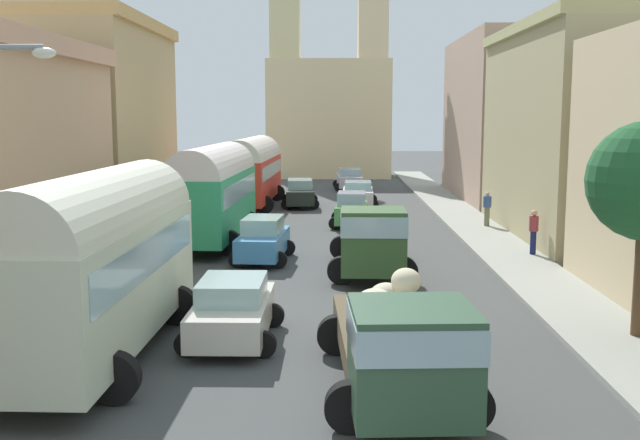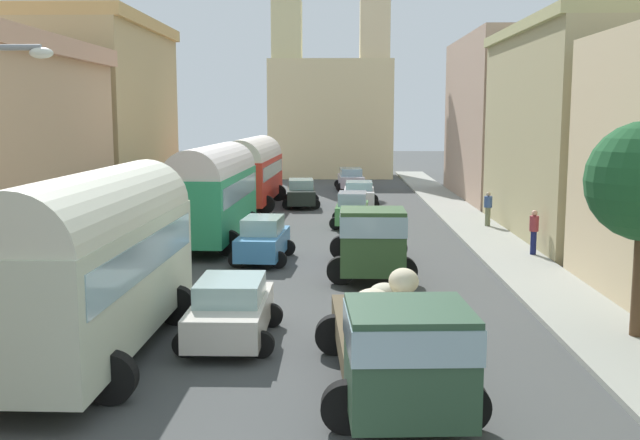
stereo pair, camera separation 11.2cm
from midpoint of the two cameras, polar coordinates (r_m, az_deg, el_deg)
The scene contains 20 objects.
ground_plane at distance 35.06m, azimuth 0.38°, elevation -0.82°, with size 154.00×154.00×0.00m, color #444646.
sidewalk_left at distance 35.92m, azimuth -11.27°, elevation -0.65°, with size 2.50×70.00×0.14m, color #A5918B.
sidewalk_right at distance 35.67m, azimuth 12.10°, elevation -0.73°, with size 2.50×70.00×0.14m, color #96988F.
building_left_2 at distance 38.61m, azimuth -15.97°, elevation 7.19°, with size 5.13×11.75×10.01m.
building_right_2 at distance 34.87m, azimuth 18.02°, elevation 6.48°, with size 4.44×13.68×9.33m.
building_right_3 at distance 49.24m, azimuth 13.33°, elevation 7.52°, with size 4.39×14.60×10.26m.
distant_church at distance 65.30m, azimuth 0.87°, elevation 8.57°, with size 10.53×6.33×17.30m.
parked_bus_0 at distance 17.22m, azimuth -16.46°, elevation -2.55°, with size 3.28×8.71×4.20m.
parked_bus_1 at distance 31.66m, azimuth -8.02°, elevation 2.36°, with size 3.36×9.03×4.14m.
parked_bus_2 at distance 44.16m, azimuth -5.09°, elevation 3.93°, with size 3.51×10.00×4.08m.
cargo_truck_0 at distance 14.28m, azimuth 6.08°, elevation -9.12°, with size 3.15×7.19×2.27m.
cargo_truck_1 at distance 25.11m, azimuth 4.03°, elevation -1.46°, with size 2.96×6.99×2.47m.
car_0 at distance 36.33m, azimuth 2.57°, elevation 0.80°, with size 2.22×3.71×1.68m.
car_1 at distance 44.21m, azimuth 3.07°, elevation 2.02°, with size 2.42×4.17×1.49m.
car_2 at distance 54.08m, azimuth 2.42°, elevation 3.16°, with size 2.42×4.44×1.57m.
car_3 at distance 18.15m, azimuth -6.63°, elevation -6.82°, with size 2.32×3.94×1.53m.
car_4 at distance 27.74m, azimuth -4.25°, elevation -1.49°, with size 2.27×4.00×1.66m.
car_5 at distance 44.10m, azimuth -1.39°, elevation 2.08°, with size 2.36×4.33×1.63m.
pedestrian_0 at distance 29.40m, azimuth 16.12°, elevation -0.78°, with size 0.49×0.49×1.84m.
pedestrian_1 at distance 36.42m, azimuth 12.79°, elevation 0.90°, with size 0.46×0.46×1.76m.
Camera 2 is at (0.68, -7.64, 5.42)m, focal length 41.91 mm.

